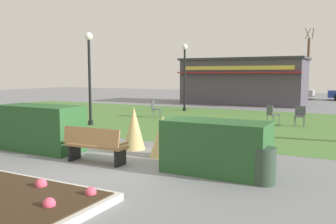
# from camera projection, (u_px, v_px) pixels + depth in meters

# --- Properties ---
(ground_plane) EXTENTS (80.00, 80.00, 0.00)m
(ground_plane) POSITION_uv_depth(u_px,v_px,m) (113.00, 166.00, 9.01)
(ground_plane) COLOR slate
(lawn_patch) EXTENTS (36.00, 12.00, 0.01)m
(lawn_patch) POSITION_uv_depth(u_px,v_px,m) (230.00, 122.00, 17.18)
(lawn_patch) COLOR #4C7A38
(lawn_patch) RESTS_ON ground_plane
(park_bench) EXTENTS (1.72, 0.59, 0.95)m
(park_bench) POSITION_uv_depth(u_px,v_px,m) (95.00, 145.00, 9.26)
(park_bench) COLOR #9E7547
(park_bench) RESTS_ON ground_plane
(hedge_left) EXTENTS (2.67, 1.10, 1.37)m
(hedge_left) POSITION_uv_depth(u_px,v_px,m) (41.00, 128.00, 10.83)
(hedge_left) COLOR #28562B
(hedge_left) RESTS_ON ground_plane
(hedge_right) EXTENTS (2.42, 1.10, 1.23)m
(hedge_right) POSITION_uv_depth(u_px,v_px,m) (216.00, 147.00, 8.34)
(hedge_right) COLOR #28562B
(hedge_right) RESTS_ON ground_plane
(ornamental_grass_behind_left) EXTENTS (0.68, 0.68, 1.32)m
(ornamental_grass_behind_left) POSITION_uv_depth(u_px,v_px,m) (134.00, 128.00, 10.99)
(ornamental_grass_behind_left) COLOR tan
(ornamental_grass_behind_left) RESTS_ON ground_plane
(ornamental_grass_behind_right) EXTENTS (0.73, 0.73, 1.16)m
(ornamental_grass_behind_right) POSITION_uv_depth(u_px,v_px,m) (163.00, 136.00, 10.00)
(ornamental_grass_behind_right) COLOR tan
(ornamental_grass_behind_right) RESTS_ON ground_plane
(lamppost_mid) EXTENTS (0.36, 0.36, 4.14)m
(lamppost_mid) POSITION_uv_depth(u_px,v_px,m) (89.00, 67.00, 16.03)
(lamppost_mid) COLOR black
(lamppost_mid) RESTS_ON ground_plane
(lamppost_far) EXTENTS (0.36, 0.36, 4.14)m
(lamppost_far) POSITION_uv_depth(u_px,v_px,m) (185.00, 69.00, 22.19)
(lamppost_far) COLOR black
(lamppost_far) RESTS_ON ground_plane
(trash_bin) EXTENTS (0.52, 0.52, 0.78)m
(trash_bin) POSITION_uv_depth(u_px,v_px,m) (263.00, 166.00, 7.53)
(trash_bin) COLOR #2D4233
(trash_bin) RESTS_ON ground_plane
(food_kiosk) EXTENTS (9.21, 4.69, 3.49)m
(food_kiosk) POSITION_uv_depth(u_px,v_px,m) (244.00, 81.00, 27.57)
(food_kiosk) COLOR #47424C
(food_kiosk) RESTS_ON ground_plane
(cafe_chair_west) EXTENTS (0.45, 0.45, 0.89)m
(cafe_chair_west) POSITION_uv_depth(u_px,v_px,m) (300.00, 114.00, 15.82)
(cafe_chair_west) COLOR #4C5156
(cafe_chair_west) RESTS_ON ground_plane
(cafe_chair_east) EXTENTS (0.62, 0.62, 0.89)m
(cafe_chair_east) POSITION_uv_depth(u_px,v_px,m) (272.00, 113.00, 16.40)
(cafe_chair_east) COLOR #4C5156
(cafe_chair_east) RESTS_ON ground_plane
(cafe_chair_center) EXTENTS (0.54, 0.54, 0.89)m
(cafe_chair_center) POSITION_uv_depth(u_px,v_px,m) (155.00, 107.00, 19.09)
(cafe_chair_center) COLOR #4C5156
(cafe_chair_center) RESTS_ON ground_plane
(parked_car_west_slot) EXTENTS (4.32, 2.29, 1.20)m
(parked_car_west_slot) POSITION_uv_depth(u_px,v_px,m) (234.00, 91.00, 35.83)
(parked_car_west_slot) COLOR silver
(parked_car_west_slot) RESTS_ON ground_plane
(parked_car_center_slot) EXTENTS (4.20, 2.06, 1.20)m
(parked_car_center_slot) POSITION_uv_depth(u_px,v_px,m) (289.00, 92.00, 33.38)
(parked_car_center_slot) COLOR #B7BABF
(parked_car_center_slot) RESTS_ON ground_plane
(tree_right_bg) EXTENTS (0.91, 0.96, 7.10)m
(tree_right_bg) POSITION_uv_depth(u_px,v_px,m) (308.00, 65.00, 37.91)
(tree_right_bg) COLOR brown
(tree_right_bg) RESTS_ON ground_plane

